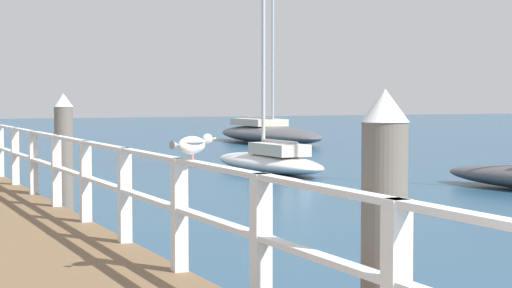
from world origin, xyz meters
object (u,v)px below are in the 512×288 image
at_px(dock_piling_far, 64,161).
at_px(seagull_foreground, 192,144).
at_px(dock_piling_near, 384,256).
at_px(boat_4, 269,160).
at_px(boat_1, 268,133).

distance_m(dock_piling_far, seagull_foreground, 6.50).
bearing_deg(dock_piling_far, dock_piling_near, -90.00).
bearing_deg(boat_4, boat_1, 62.12).
xyz_separation_m(dock_piling_near, boat_1, (13.28, 29.35, -0.60)).
relative_size(seagull_foreground, boat_1, 0.05).
bearing_deg(dock_piling_far, boat_4, 46.96).
relative_size(dock_piling_near, boat_4, 0.36).
bearing_deg(seagull_foreground, dock_piling_near, -11.43).
bearing_deg(seagull_foreground, boat_1, 132.55).
bearing_deg(seagull_foreground, boat_4, 131.37).
height_order(dock_piling_far, boat_4, boat_4).
relative_size(dock_piling_near, seagull_foreground, 4.43).
relative_size(boat_1, boat_4, 1.62).
bearing_deg(dock_piling_near, seagull_foreground, 99.25).
distance_m(dock_piling_far, boat_1, 24.51).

